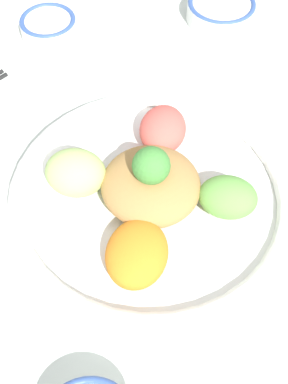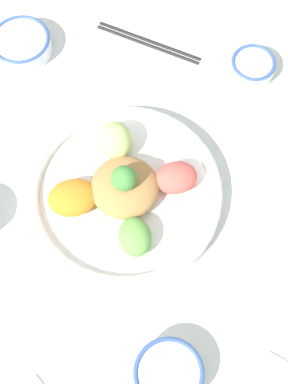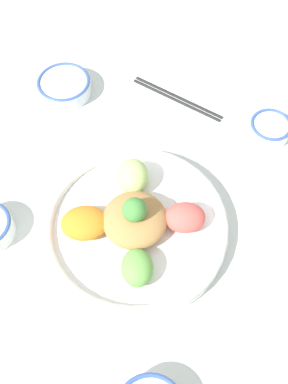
{
  "view_description": "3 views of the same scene",
  "coord_description": "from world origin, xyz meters",
  "px_view_note": "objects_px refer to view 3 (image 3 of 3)",
  "views": [
    {
      "loc": [
        -0.35,
        0.17,
        0.53
      ],
      "look_at": [
        -0.07,
        0.01,
        0.08
      ],
      "focal_mm": 50.0,
      "sensor_mm": 36.0,
      "label": 1
    },
    {
      "loc": [
        -0.29,
        -0.26,
        0.86
      ],
      "look_at": [
        -0.04,
        -0.06,
        0.08
      ],
      "focal_mm": 50.0,
      "sensor_mm": 36.0,
      "label": 2
    },
    {
      "loc": [
        -0.27,
        -0.29,
        0.74
      ],
      "look_at": [
        0.01,
        0.01,
        0.04
      ],
      "focal_mm": 42.0,
      "sensor_mm": 36.0,
      "label": 3
    }
  ],
  "objects_px": {
    "salad_platter": "(135,224)",
    "sauce_bowl_red": "(270,128)",
    "chopsticks_pair_near": "(177,98)",
    "sauce_bowl_far": "(64,86)"
  },
  "relations": [
    {
      "from": "sauce_bowl_red",
      "to": "sauce_bowl_far",
      "type": "distance_m",
      "value": 0.45
    },
    {
      "from": "chopsticks_pair_near",
      "to": "salad_platter",
      "type": "bearing_deg",
      "value": 106.8
    },
    {
      "from": "sauce_bowl_far",
      "to": "sauce_bowl_red",
      "type": "bearing_deg",
      "value": -58.21
    },
    {
      "from": "salad_platter",
      "to": "sauce_bowl_red",
      "type": "bearing_deg",
      "value": -4.26
    },
    {
      "from": "sauce_bowl_far",
      "to": "salad_platter",
      "type": "bearing_deg",
      "value": -108.21
    },
    {
      "from": "salad_platter",
      "to": "chopsticks_pair_near",
      "type": "bearing_deg",
      "value": 31.16
    },
    {
      "from": "sauce_bowl_far",
      "to": "chopsticks_pair_near",
      "type": "distance_m",
      "value": 0.25
    },
    {
      "from": "sauce_bowl_far",
      "to": "chopsticks_pair_near",
      "type": "xyz_separation_m",
      "value": [
        0.17,
        -0.18,
        -0.02
      ]
    },
    {
      "from": "salad_platter",
      "to": "sauce_bowl_far",
      "type": "bearing_deg",
      "value": 71.79
    },
    {
      "from": "salad_platter",
      "to": "sauce_bowl_red",
      "type": "xyz_separation_m",
      "value": [
        0.35,
        -0.03,
        -0.01
      ]
    }
  ]
}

